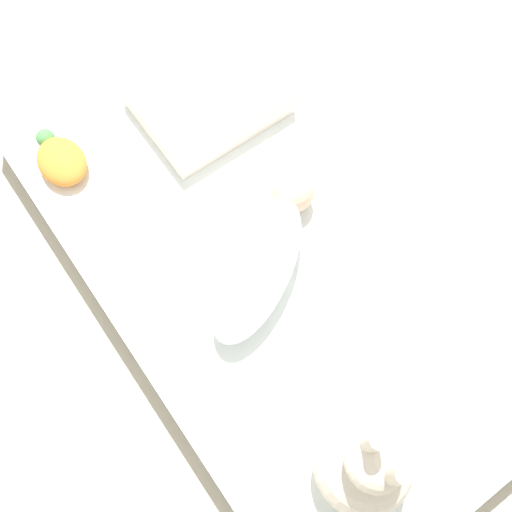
{
  "coord_description": "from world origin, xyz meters",
  "views": [
    {
      "loc": [
        -0.47,
        0.34,
        1.62
      ],
      "look_at": [
        -0.03,
        0.02,
        0.24
      ],
      "focal_mm": 42.0,
      "sensor_mm": 36.0,
      "label": 1
    }
  ],
  "objects_px": {
    "swaddled_baby": "(262,258)",
    "turtle_plush": "(60,159)",
    "pillow": "(208,100)",
    "bunny_plush": "(365,464)"
  },
  "relations": [
    {
      "from": "bunny_plush",
      "to": "swaddled_baby",
      "type": "bearing_deg",
      "value": -12.05
    },
    {
      "from": "swaddled_baby",
      "to": "turtle_plush",
      "type": "xyz_separation_m",
      "value": [
        0.56,
        0.26,
        -0.03
      ]
    },
    {
      "from": "swaddled_baby",
      "to": "bunny_plush",
      "type": "distance_m",
      "value": 0.52
    },
    {
      "from": "pillow",
      "to": "bunny_plush",
      "type": "height_order",
      "value": "bunny_plush"
    },
    {
      "from": "pillow",
      "to": "turtle_plush",
      "type": "bearing_deg",
      "value": 79.64
    },
    {
      "from": "swaddled_baby",
      "to": "pillow",
      "type": "height_order",
      "value": "swaddled_baby"
    },
    {
      "from": "swaddled_baby",
      "to": "bunny_plush",
      "type": "height_order",
      "value": "bunny_plush"
    },
    {
      "from": "pillow",
      "to": "bunny_plush",
      "type": "bearing_deg",
      "value": 164.66
    },
    {
      "from": "bunny_plush",
      "to": "turtle_plush",
      "type": "bearing_deg",
      "value": 8.33
    },
    {
      "from": "swaddled_baby",
      "to": "turtle_plush",
      "type": "relative_size",
      "value": 2.34
    }
  ]
}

